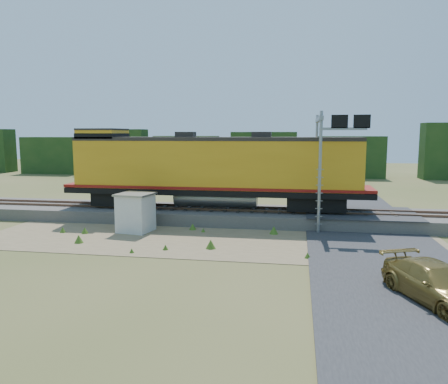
% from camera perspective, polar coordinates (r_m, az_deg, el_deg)
% --- Properties ---
extents(ground, '(140.00, 140.00, 0.00)m').
position_cam_1_polar(ground, '(23.88, 2.33, -6.74)').
color(ground, '#475123').
rests_on(ground, ground).
extents(ballast, '(70.00, 5.00, 0.80)m').
position_cam_1_polar(ballast, '(29.61, 3.82, -3.14)').
color(ballast, slate).
rests_on(ballast, ground).
extents(rails, '(70.00, 1.54, 0.16)m').
position_cam_1_polar(rails, '(29.53, 3.83, -2.23)').
color(rails, brown).
rests_on(rails, ballast).
extents(dirt_shoulder, '(26.00, 8.00, 0.03)m').
position_cam_1_polar(dirt_shoulder, '(24.67, -2.16, -6.23)').
color(dirt_shoulder, '#8C7754').
rests_on(dirt_shoulder, ground).
extents(road, '(7.00, 66.00, 0.86)m').
position_cam_1_polar(road, '(24.73, 18.97, -6.44)').
color(road, '#38383A').
rests_on(road, ground).
extents(tree_line_north, '(130.00, 3.00, 6.50)m').
position_cam_1_polar(tree_line_north, '(61.08, 6.92, 4.89)').
color(tree_line_north, '#193814').
rests_on(tree_line_north, ground).
extents(weed_clumps, '(15.00, 6.20, 0.56)m').
position_cam_1_polar(weed_clumps, '(24.65, -5.79, -6.32)').
color(weed_clumps, '#40661D').
rests_on(weed_clumps, ground).
extents(locomotive, '(20.62, 3.15, 5.32)m').
position_cam_1_polar(locomotive, '(29.61, -1.68, 3.09)').
color(locomotive, black).
rests_on(locomotive, rails).
extents(shed, '(2.26, 2.26, 2.36)m').
position_cam_1_polar(shed, '(26.99, -11.47, -2.62)').
color(shed, silver).
rests_on(shed, ground).
extents(signal_gantry, '(2.87, 6.20, 7.24)m').
position_cam_1_polar(signal_gantry, '(28.33, 13.06, 6.41)').
color(signal_gantry, gray).
rests_on(signal_gantry, ground).
extents(car, '(3.58, 5.12, 1.38)m').
position_cam_1_polar(car, '(17.38, 26.02, -10.70)').
color(car, olive).
rests_on(car, ground).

